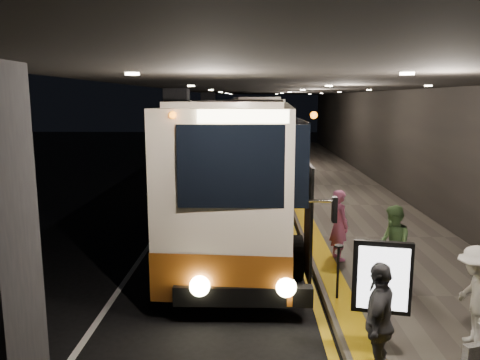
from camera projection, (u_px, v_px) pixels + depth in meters
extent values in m
plane|color=black|center=(212.00, 251.00, 12.64)|extent=(90.00, 90.00, 0.00)
cube|color=silver|center=(175.00, 208.00, 17.61)|extent=(0.12, 50.00, 0.01)
cube|color=gold|center=(286.00, 208.00, 17.51)|extent=(0.18, 50.00, 0.01)
cube|color=#514C44|center=(350.00, 207.00, 17.45)|extent=(4.50, 50.00, 0.15)
cube|color=gold|center=(299.00, 204.00, 17.48)|extent=(0.50, 50.00, 0.01)
cube|color=black|center=(416.00, 128.00, 16.89)|extent=(0.10, 50.00, 6.00)
cube|color=black|center=(178.00, 153.00, 16.24)|extent=(0.80, 0.80, 4.40)
cube|color=black|center=(209.00, 130.00, 28.05)|extent=(0.80, 0.80, 4.40)
cube|color=black|center=(292.00, 83.00, 16.72)|extent=(9.00, 50.00, 0.40)
cube|color=beige|center=(246.00, 162.00, 14.17)|extent=(3.36, 12.44, 3.49)
cube|color=brown|center=(246.00, 204.00, 14.39)|extent=(3.39, 12.47, 0.92)
cube|color=black|center=(243.00, 167.00, 7.95)|extent=(2.25, 0.21, 1.44)
cube|color=black|center=(243.00, 295.00, 8.44)|extent=(2.52, 0.41, 0.36)
cylinder|color=black|center=(194.00, 257.00, 10.64)|extent=(0.29, 1.03, 1.03)
cylinder|color=black|center=(296.00, 257.00, 10.59)|extent=(0.29, 1.03, 1.03)
cylinder|color=black|center=(218.00, 189.00, 18.52)|extent=(0.29, 1.03, 1.03)
cylinder|color=black|center=(276.00, 190.00, 18.47)|extent=(0.29, 1.03, 1.03)
sphere|color=#FFEAA5|center=(200.00, 286.00, 8.33)|extent=(0.37, 0.37, 0.37)
sphere|color=#FFEAA5|center=(286.00, 287.00, 8.29)|extent=(0.37, 0.37, 0.37)
cube|color=#FFF2BF|center=(243.00, 116.00, 7.79)|extent=(1.54, 0.15, 0.23)
cube|color=beige|center=(252.00, 127.00, 30.81)|extent=(3.39, 12.83, 3.60)
cube|color=brown|center=(252.00, 147.00, 31.03)|extent=(3.41, 12.85, 0.95)
cube|color=black|center=(253.00, 119.00, 24.39)|extent=(2.33, 0.20, 1.48)
cube|color=black|center=(253.00, 165.00, 24.89)|extent=(2.60, 0.40, 0.37)
cylinder|color=black|center=(232.00, 160.00, 27.17)|extent=(0.30, 1.06, 1.06)
cylinder|color=black|center=(273.00, 160.00, 27.11)|extent=(0.30, 1.06, 1.06)
cylinder|color=black|center=(236.00, 146.00, 35.29)|extent=(0.30, 1.06, 1.06)
cylinder|color=black|center=(268.00, 146.00, 35.24)|extent=(0.30, 1.06, 1.06)
imported|color=#C55C8D|center=(339.00, 225.00, 11.43)|extent=(0.61, 0.74, 1.74)
imported|color=#4C723F|center=(393.00, 245.00, 9.91)|extent=(0.58, 0.87, 1.70)
imported|color=#BBBAB5|center=(475.00, 297.00, 7.40)|extent=(0.62, 1.11, 1.64)
imported|color=#4E4F54|center=(379.00, 323.00, 6.44)|extent=(0.88, 1.15, 1.74)
cube|color=black|center=(473.00, 356.00, 6.90)|extent=(0.31, 0.21, 0.35)
cylinder|color=black|center=(379.00, 334.00, 7.16)|extent=(0.08, 0.08, 0.71)
cube|color=black|center=(382.00, 277.00, 7.00)|extent=(0.87, 0.27, 1.12)
cube|color=white|center=(383.00, 279.00, 6.94)|extent=(0.72, 0.17, 0.97)
cylinder|color=black|center=(338.00, 272.00, 9.18)|extent=(0.05, 0.05, 1.09)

